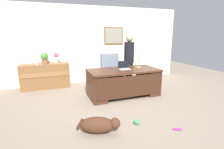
{
  "coord_description": "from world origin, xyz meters",
  "views": [
    {
      "loc": [
        -1.65,
        -3.77,
        1.78
      ],
      "look_at": [
        -0.1,
        0.3,
        0.75
      ],
      "focal_mm": 28.43,
      "sensor_mm": 36.0,
      "label": 1
    }
  ],
  "objects_px": {
    "desk": "(124,82)",
    "dog_lying": "(99,125)",
    "armchair": "(111,73)",
    "dog_toy_bone": "(178,129)",
    "desk_lamp": "(139,52)",
    "vase_empty": "(37,61)",
    "vase_with_flowers": "(56,56)",
    "potted_plant": "(45,58)",
    "dog_toy_ball": "(137,122)",
    "credenza": "(45,76)",
    "laptop": "(124,67)",
    "person_standing": "(129,61)"
  },
  "relations": [
    {
      "from": "dog_toy_ball",
      "to": "credenza",
      "type": "bearing_deg",
      "value": 117.16
    },
    {
      "from": "dog_lying",
      "to": "dog_toy_bone",
      "type": "relative_size",
      "value": 4.26
    },
    {
      "from": "armchair",
      "to": "dog_toy_bone",
      "type": "xyz_separation_m",
      "value": [
        0.22,
        -2.95,
        -0.47
      ]
    },
    {
      "from": "dog_toy_bone",
      "to": "person_standing",
      "type": "bearing_deg",
      "value": 83.21
    },
    {
      "from": "vase_with_flowers",
      "to": "dog_toy_ball",
      "type": "distance_m",
      "value": 3.57
    },
    {
      "from": "armchair",
      "to": "person_standing",
      "type": "height_order",
      "value": "person_standing"
    },
    {
      "from": "desk",
      "to": "dog_lying",
      "type": "relative_size",
      "value": 2.58
    },
    {
      "from": "credenza",
      "to": "person_standing",
      "type": "xyz_separation_m",
      "value": [
        2.59,
        -0.87,
        0.49
      ]
    },
    {
      "from": "desk",
      "to": "dog_toy_bone",
      "type": "distance_m",
      "value": 2.1
    },
    {
      "from": "vase_empty",
      "to": "dog_toy_bone",
      "type": "distance_m",
      "value": 4.5
    },
    {
      "from": "desk_lamp",
      "to": "dog_toy_bone",
      "type": "bearing_deg",
      "value": -98.88
    },
    {
      "from": "credenza",
      "to": "dog_toy_ball",
      "type": "xyz_separation_m",
      "value": [
        1.64,
        -3.2,
        -0.35
      ]
    },
    {
      "from": "desk_lamp",
      "to": "dog_toy_bone",
      "type": "height_order",
      "value": "desk_lamp"
    },
    {
      "from": "laptop",
      "to": "vase_empty",
      "type": "height_order",
      "value": "vase_empty"
    },
    {
      "from": "desk_lamp",
      "to": "dog_toy_bone",
      "type": "relative_size",
      "value": 3.23
    },
    {
      "from": "armchair",
      "to": "laptop",
      "type": "xyz_separation_m",
      "value": [
        0.08,
        -0.81,
        0.34
      ]
    },
    {
      "from": "desk",
      "to": "vase_with_flowers",
      "type": "height_order",
      "value": "vase_with_flowers"
    },
    {
      "from": "desk",
      "to": "potted_plant",
      "type": "xyz_separation_m",
      "value": [
        -2.06,
        1.6,
        0.57
      ]
    },
    {
      "from": "credenza",
      "to": "dog_lying",
      "type": "xyz_separation_m",
      "value": [
        0.86,
        -3.22,
        -0.25
      ]
    },
    {
      "from": "vase_empty",
      "to": "desk_lamp",
      "type": "bearing_deg",
      "value": -28.29
    },
    {
      "from": "vase_empty",
      "to": "desk",
      "type": "bearing_deg",
      "value": -34.93
    },
    {
      "from": "person_standing",
      "to": "vase_with_flowers",
      "type": "bearing_deg",
      "value": 158.41
    },
    {
      "from": "desk",
      "to": "dog_toy_bone",
      "type": "height_order",
      "value": "desk"
    },
    {
      "from": "potted_plant",
      "to": "person_standing",
      "type": "bearing_deg",
      "value": -18.78
    },
    {
      "from": "desk_lamp",
      "to": "vase_empty",
      "type": "relative_size",
      "value": 2.44
    },
    {
      "from": "person_standing",
      "to": "dog_toy_ball",
      "type": "bearing_deg",
      "value": -112.16
    },
    {
      "from": "armchair",
      "to": "vase_empty",
      "type": "distance_m",
      "value": 2.4
    },
    {
      "from": "armchair",
      "to": "dog_lying",
      "type": "relative_size",
      "value": 1.44
    },
    {
      "from": "armchair",
      "to": "person_standing",
      "type": "bearing_deg",
      "value": -16.09
    },
    {
      "from": "person_standing",
      "to": "laptop",
      "type": "bearing_deg",
      "value": -125.93
    },
    {
      "from": "dog_lying",
      "to": "desk_lamp",
      "type": "xyz_separation_m",
      "value": [
        1.73,
        1.71,
        1.07
      ]
    },
    {
      "from": "desk_lamp",
      "to": "dog_toy_bone",
      "type": "distance_m",
      "value": 2.49
    },
    {
      "from": "person_standing",
      "to": "potted_plant",
      "type": "xyz_separation_m",
      "value": [
        -2.56,
        0.87,
        0.11
      ]
    },
    {
      "from": "credenza",
      "to": "armchair",
      "type": "xyz_separation_m",
      "value": [
        2.03,
        -0.71,
        0.09
      ]
    },
    {
      "from": "person_standing",
      "to": "potted_plant",
      "type": "height_order",
      "value": "person_standing"
    },
    {
      "from": "dog_lying",
      "to": "vase_empty",
      "type": "relative_size",
      "value": 3.21
    },
    {
      "from": "dog_toy_ball",
      "to": "armchair",
      "type": "bearing_deg",
      "value": 80.98
    },
    {
      "from": "armchair",
      "to": "desk_lamp",
      "type": "height_order",
      "value": "desk_lamp"
    },
    {
      "from": "credenza",
      "to": "dog_toy_ball",
      "type": "height_order",
      "value": "credenza"
    },
    {
      "from": "vase_with_flowers",
      "to": "dog_toy_ball",
      "type": "relative_size",
      "value": 3.4
    },
    {
      "from": "credenza",
      "to": "dog_lying",
      "type": "height_order",
      "value": "credenza"
    },
    {
      "from": "desk",
      "to": "dog_lying",
      "type": "xyz_separation_m",
      "value": [
        -1.22,
        -1.61,
        -0.27
      ]
    },
    {
      "from": "dog_toy_ball",
      "to": "desk",
      "type": "bearing_deg",
      "value": 74.46
    },
    {
      "from": "vase_with_flowers",
      "to": "vase_empty",
      "type": "bearing_deg",
      "value": -180.0
    },
    {
      "from": "armchair",
      "to": "dog_toy_ball",
      "type": "distance_m",
      "value": 2.56
    },
    {
      "from": "dog_toy_ball",
      "to": "dog_toy_bone",
      "type": "relative_size",
      "value": 0.6
    },
    {
      "from": "desk",
      "to": "credenza",
      "type": "distance_m",
      "value": 2.63
    },
    {
      "from": "desk_lamp",
      "to": "dog_toy_ball",
      "type": "distance_m",
      "value": 2.27
    },
    {
      "from": "laptop",
      "to": "vase_with_flowers",
      "type": "distance_m",
      "value": 2.31
    },
    {
      "from": "dog_lying",
      "to": "laptop",
      "type": "distance_m",
      "value": 2.21
    }
  ]
}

